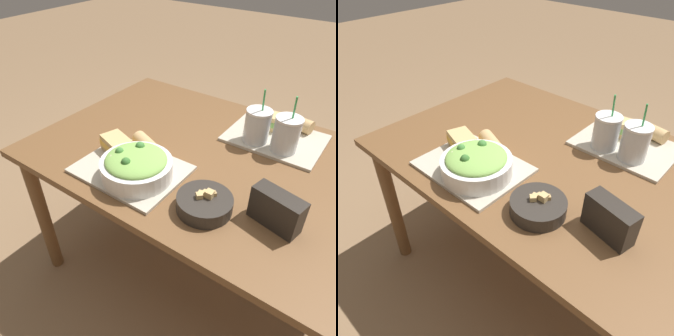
% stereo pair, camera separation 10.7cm
% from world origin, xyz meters
% --- Properties ---
extents(ground_plane, '(12.00, 12.00, 0.00)m').
position_xyz_m(ground_plane, '(0.00, 0.00, 0.00)').
color(ground_plane, '#846647').
extents(dining_table, '(1.44, 0.94, 0.73)m').
position_xyz_m(dining_table, '(0.00, 0.00, 0.64)').
color(dining_table, brown).
rests_on(dining_table, ground_plane).
extents(tray_near, '(0.38, 0.30, 0.01)m').
position_xyz_m(tray_near, '(-0.20, -0.26, 0.74)').
color(tray_near, '#BCB29E').
rests_on(tray_near, dining_table).
extents(tray_far, '(0.38, 0.30, 0.01)m').
position_xyz_m(tray_far, '(0.14, 0.25, 0.74)').
color(tray_far, '#BCB29E').
rests_on(tray_far, dining_table).
extents(salad_bowl, '(0.25, 0.25, 0.11)m').
position_xyz_m(salad_bowl, '(-0.15, -0.29, 0.79)').
color(salad_bowl, white).
rests_on(salad_bowl, tray_near).
extents(soup_bowl, '(0.18, 0.18, 0.07)m').
position_xyz_m(soup_bowl, '(0.12, -0.28, 0.76)').
color(soup_bowl, '#2D2823').
rests_on(soup_bowl, dining_table).
extents(sandwich_near, '(0.14, 0.12, 0.06)m').
position_xyz_m(sandwich_near, '(-0.32, -0.22, 0.77)').
color(sandwich_near, tan).
rests_on(sandwich_near, tray_near).
extents(baguette_near, '(0.17, 0.11, 0.06)m').
position_xyz_m(baguette_near, '(-0.21, -0.15, 0.77)').
color(baguette_near, tan).
rests_on(baguette_near, tray_near).
extents(sandwich_far, '(0.13, 0.10, 0.06)m').
position_xyz_m(sandwich_far, '(0.08, 0.31, 0.77)').
color(sandwich_far, tan).
rests_on(sandwich_far, tray_far).
extents(baguette_far, '(0.12, 0.08, 0.06)m').
position_xyz_m(baguette_far, '(0.20, 0.37, 0.77)').
color(baguette_far, tan).
rests_on(baguette_far, tray_far).
extents(drink_cup_dark, '(0.10, 0.10, 0.23)m').
position_xyz_m(drink_cup_dark, '(0.08, 0.17, 0.81)').
color(drink_cup_dark, silver).
rests_on(drink_cup_dark, tray_far).
extents(drink_cup_red, '(0.10, 0.10, 0.23)m').
position_xyz_m(drink_cup_red, '(0.20, 0.17, 0.81)').
color(drink_cup_red, silver).
rests_on(drink_cup_red, tray_far).
extents(chip_bag, '(0.16, 0.09, 0.11)m').
position_xyz_m(chip_bag, '(0.32, -0.21, 0.79)').
color(chip_bag, '#28231E').
rests_on(chip_bag, dining_table).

